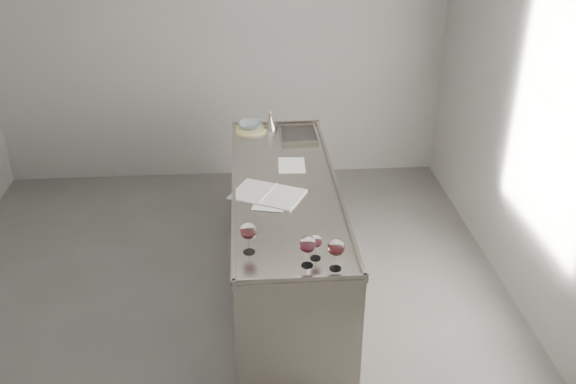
{
  "coord_description": "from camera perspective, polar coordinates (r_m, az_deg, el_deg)",
  "views": [
    {
      "loc": [
        0.22,
        -3.81,
        3.02
      ],
      "look_at": [
        0.5,
        0.04,
        1.02
      ],
      "focal_mm": 40.0,
      "sensor_mm": 36.0,
      "label": 1
    }
  ],
  "objects": [
    {
      "name": "notebook",
      "position": [
        4.47,
        -1.83,
        -0.21
      ],
      "size": [
        0.57,
        0.5,
        0.02
      ],
      "rotation": [
        0.0,
        0.0,
        -0.46
      ],
      "color": "silver",
      "rests_on": "counter"
    },
    {
      "name": "wine_glass_right",
      "position": [
        3.63,
        4.31,
        -4.99
      ],
      "size": [
        0.1,
        0.1,
        0.2
      ],
      "rotation": [
        0.0,
        0.0,
        -0.35
      ],
      "color": "white",
      "rests_on": "counter"
    },
    {
      "name": "loose_paper_top",
      "position": [
        4.91,
        0.33,
        2.4
      ],
      "size": [
        0.22,
        0.3,
        0.0
      ],
      "primitive_type": "cube",
      "rotation": [
        0.0,
        0.0,
        -0.05
      ],
      "color": "silver",
      "rests_on": "counter"
    },
    {
      "name": "wine_glass_small",
      "position": [
        3.73,
        2.49,
        -4.45
      ],
      "size": [
        0.08,
        0.08,
        0.16
      ],
      "rotation": [
        0.0,
        0.0,
        0.24
      ],
      "color": "white",
      "rests_on": "counter"
    },
    {
      "name": "loose_paper_under",
      "position": [
        4.4,
        -1.5,
        -0.74
      ],
      "size": [
        0.29,
        0.36,
        0.0
      ],
      "primitive_type": "cube",
      "rotation": [
        0.0,
        0.0,
        -0.24
      ],
      "color": "white",
      "rests_on": "counter"
    },
    {
      "name": "ceramic_bowl",
      "position": [
        5.57,
        -3.35,
        5.94
      ],
      "size": [
        0.22,
        0.22,
        0.05
      ],
      "primitive_type": "imported",
      "rotation": [
        0.0,
        0.0,
        -0.14
      ],
      "color": "#85979B",
      "rests_on": "trivet"
    },
    {
      "name": "trivet",
      "position": [
        5.59,
        -3.34,
        5.61
      ],
      "size": [
        0.3,
        0.3,
        0.02
      ],
      "primitive_type": "cylinder",
      "rotation": [
        0.0,
        0.0,
        -0.04
      ],
      "color": "#C5BF7F",
      "rests_on": "counter"
    },
    {
      "name": "wine_funnel",
      "position": [
        5.57,
        -1.58,
        6.11
      ],
      "size": [
        0.13,
        0.13,
        0.19
      ],
      "rotation": [
        0.0,
        0.0,
        -0.28
      ],
      "color": "gray",
      "rests_on": "counter"
    },
    {
      "name": "room_shell",
      "position": [
        4.14,
        -6.91,
        4.21
      ],
      "size": [
        4.54,
        5.04,
        2.84
      ],
      "color": "#555350",
      "rests_on": "ground"
    },
    {
      "name": "wine_glass_middle",
      "position": [
        3.65,
        1.75,
        -4.74
      ],
      "size": [
        0.1,
        0.1,
        0.19
      ],
      "rotation": [
        0.0,
        0.0,
        -0.13
      ],
      "color": "white",
      "rests_on": "counter"
    },
    {
      "name": "wine_glass_left",
      "position": [
        3.77,
        -3.53,
        -3.53
      ],
      "size": [
        0.1,
        0.1,
        0.2
      ],
      "rotation": [
        0.0,
        0.0,
        -0.25
      ],
      "color": "white",
      "rests_on": "counter"
    },
    {
      "name": "counter",
      "position": [
        4.84,
        -0.23,
        -4.33
      ],
      "size": [
        0.77,
        2.42,
        0.97
      ],
      "color": "gray",
      "rests_on": "ground"
    }
  ]
}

